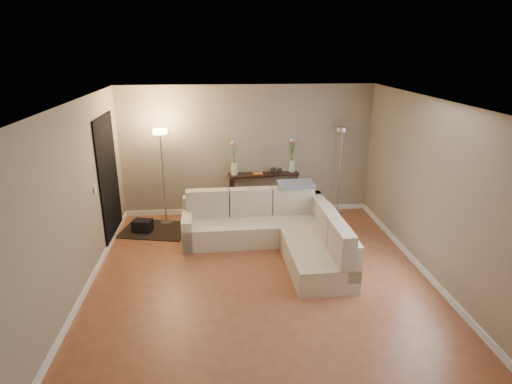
{
  "coord_description": "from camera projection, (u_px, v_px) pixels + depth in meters",
  "views": [
    {
      "loc": [
        -0.58,
        -5.57,
        3.29
      ],
      "look_at": [
        0.0,
        0.8,
        1.1
      ],
      "focal_mm": 30.0,
      "sensor_mm": 36.0,
      "label": 1
    }
  ],
  "objects": [
    {
      "name": "floor",
      "position": [
        261.0,
        279.0,
        6.37
      ],
      "size": [
        5.0,
        5.5,
        0.01
      ],
      "primitive_type": "cube",
      "color": "#975637",
      "rests_on": "ground"
    },
    {
      "name": "ceiling",
      "position": [
        262.0,
        102.0,
        5.52
      ],
      "size": [
        5.0,
        5.5,
        0.01
      ],
      "primitive_type": "cube",
      "color": "white",
      "rests_on": "ground"
    },
    {
      "name": "wall_back",
      "position": [
        247.0,
        151.0,
        8.55
      ],
      "size": [
        5.0,
        0.02,
        2.6
      ],
      "primitive_type": "cube",
      "color": "gray",
      "rests_on": "ground"
    },
    {
      "name": "wall_front",
      "position": [
        297.0,
        314.0,
        3.34
      ],
      "size": [
        5.0,
        0.02,
        2.6
      ],
      "primitive_type": "cube",
      "color": "gray",
      "rests_on": "ground"
    },
    {
      "name": "wall_left",
      "position": [
        75.0,
        203.0,
        5.73
      ],
      "size": [
        0.02,
        5.5,
        2.6
      ],
      "primitive_type": "cube",
      "color": "gray",
      "rests_on": "ground"
    },
    {
      "name": "wall_right",
      "position": [
        434.0,
        192.0,
        6.16
      ],
      "size": [
        0.02,
        5.5,
        2.6
      ],
      "primitive_type": "cube",
      "color": "gray",
      "rests_on": "ground"
    },
    {
      "name": "baseboard_back",
      "position": [
        248.0,
        210.0,
        8.93
      ],
      "size": [
        5.0,
        0.03,
        0.1
      ],
      "primitive_type": "cube",
      "color": "white",
      "rests_on": "ground"
    },
    {
      "name": "baseboard_left",
      "position": [
        89.0,
        284.0,
        6.14
      ],
      "size": [
        0.03,
        5.5,
        0.1
      ],
      "primitive_type": "cube",
      "color": "white",
      "rests_on": "ground"
    },
    {
      "name": "baseboard_right",
      "position": [
        422.0,
        269.0,
        6.56
      ],
      "size": [
        0.03,
        5.5,
        0.1
      ],
      "primitive_type": "cube",
      "color": "white",
      "rests_on": "ground"
    },
    {
      "name": "doorway",
      "position": [
        109.0,
        179.0,
        7.4
      ],
      "size": [
        0.02,
        1.2,
        2.2
      ],
      "primitive_type": "cube",
      "color": "black",
      "rests_on": "ground"
    },
    {
      "name": "switch_plate",
      "position": [
        95.0,
        190.0,
        6.57
      ],
      "size": [
        0.02,
        0.08,
        0.12
      ],
      "primitive_type": "cube",
      "color": "white",
      "rests_on": "ground"
    },
    {
      "name": "sectional_sofa",
      "position": [
        276.0,
        230.0,
        7.26
      ],
      "size": [
        2.58,
        2.44,
        0.89
      ],
      "color": "beige",
      "rests_on": "floor"
    },
    {
      "name": "throw_blanket",
      "position": [
        296.0,
        184.0,
        7.7
      ],
      "size": [
        0.66,
        0.42,
        0.08
      ],
      "primitive_type": "cube",
      "rotation": [
        0.1,
        0.0,
        0.07
      ],
      "color": "slate",
      "rests_on": "sectional_sofa"
    },
    {
      "name": "console_table",
      "position": [
        259.0,
        191.0,
        8.73
      ],
      "size": [
        1.44,
        0.53,
        0.86
      ],
      "color": "black",
      "rests_on": "floor"
    },
    {
      "name": "leaning_mirror",
      "position": [
        262.0,
        153.0,
        8.66
      ],
      "size": [
        0.99,
        0.15,
        0.78
      ],
      "color": "black",
      "rests_on": "console_table"
    },
    {
      "name": "table_decor",
      "position": [
        264.0,
        173.0,
        8.58
      ],
      "size": [
        0.6,
        0.15,
        0.14
      ],
      "color": "orange",
      "rests_on": "console_table"
    },
    {
      "name": "flower_vase_left",
      "position": [
        234.0,
        161.0,
        8.41
      ],
      "size": [
        0.17,
        0.14,
        0.74
      ],
      "color": "silver",
      "rests_on": "console_table"
    },
    {
      "name": "flower_vase_right",
      "position": [
        292.0,
        158.0,
        8.64
      ],
      "size": [
        0.17,
        0.14,
        0.74
      ],
      "color": "silver",
      "rests_on": "console_table"
    },
    {
      "name": "floor_lamp_lit",
      "position": [
        162.0,
        158.0,
        7.95
      ],
      "size": [
        0.31,
        0.31,
        1.85
      ],
      "color": "silver",
      "rests_on": "floor"
    },
    {
      "name": "floor_lamp_unlit",
      "position": [
        341.0,
        153.0,
        8.48
      ],
      "size": [
        0.28,
        0.28,
        1.79
      ],
      "color": "silver",
      "rests_on": "floor"
    },
    {
      "name": "charcoal_rug",
      "position": [
        155.0,
        230.0,
        8.06
      ],
      "size": [
        1.38,
        1.15,
        0.02
      ],
      "primitive_type": "cube",
      "rotation": [
        0.0,
        0.0,
        -0.22
      ],
      "color": "black",
      "rests_on": "floor"
    },
    {
      "name": "black_bag",
      "position": [
        143.0,
        226.0,
        7.95
      ],
      "size": [
        0.39,
        0.31,
        0.22
      ],
      "primitive_type": "cube",
      "rotation": [
        0.0,
        0.0,
        -0.22
      ],
      "color": "black",
      "rests_on": "charcoal_rug"
    }
  ]
}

